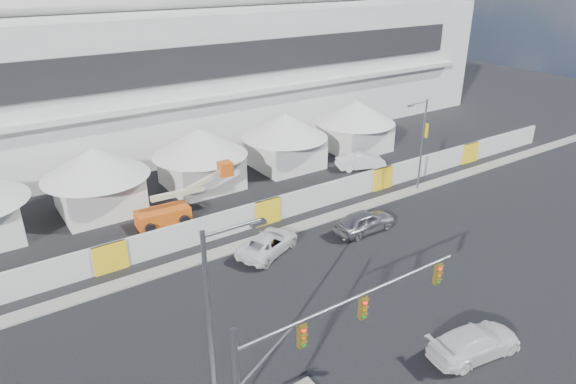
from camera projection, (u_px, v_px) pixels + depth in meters
ground at (318, 364)px, 25.77m from camera, size 160.00×160.00×0.00m
far_curb at (413, 190)px, 45.42m from camera, size 80.00×1.20×0.12m
stadium at (160, 51)px, 57.78m from camera, size 80.00×24.80×21.98m
tent_row at (151, 163)px, 42.91m from camera, size 53.40×8.40×5.40m
hoarding_fence at (267, 211)px, 39.41m from camera, size 70.00×0.25×2.00m
scaffold_tower at (423, 57)px, 74.07m from camera, size 4.40×4.40×12.00m
sedan_silver at (365, 221)px, 38.24m from camera, size 2.02×4.98×1.69m
pickup_curb at (268, 243)px, 35.50m from camera, size 4.27×5.68×1.43m
pickup_near at (475, 342)px, 26.18m from camera, size 2.87×5.48×1.52m
lot_car_a at (361, 161)px, 50.05m from camera, size 3.19×5.06×1.57m
traffic_mast at (294, 372)px, 19.49m from camera, size 11.28×0.70×7.21m
streetlight_median at (216, 324)px, 19.80m from camera, size 2.68×0.27×9.69m
streetlight_curb at (421, 139)px, 43.69m from camera, size 2.42×0.54×8.17m
boom_lift at (172, 209)px, 39.68m from camera, size 7.99×2.01×4.04m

